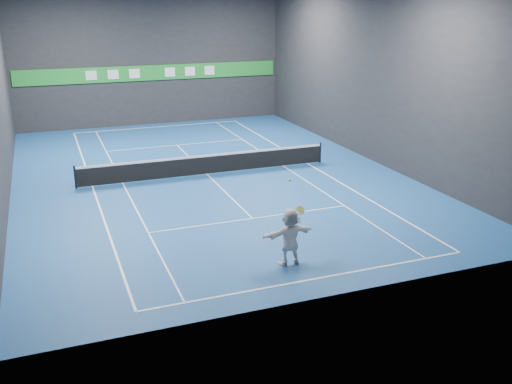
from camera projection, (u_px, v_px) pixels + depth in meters
name	position (u px, v px, depth m)	size (l,w,h in m)	color
ground	(207.00, 174.00, 28.09)	(26.00, 26.00, 0.00)	navy
wall_back	(151.00, 58.00, 38.16)	(18.00, 0.10, 9.00)	black
wall_front	(339.00, 145.00, 15.14)	(18.00, 0.10, 9.00)	black
wall_right	(371.00, 74.00, 29.68)	(0.10, 26.00, 9.00)	black
baseline_near	(315.00, 279.00, 17.56)	(10.98, 0.08, 0.01)	white
baseline_far	(158.00, 127.00, 38.62)	(10.98, 0.08, 0.01)	white
sideline_doubles_left	(92.00, 187.00, 26.24)	(0.08, 23.78, 0.01)	white
sideline_doubles_right	(308.00, 164.00, 29.94)	(0.08, 23.78, 0.01)	white
sideline_singles_left	(123.00, 183.00, 26.71)	(0.06, 23.78, 0.01)	white
sideline_singles_right	(284.00, 166.00, 29.47)	(0.06, 23.78, 0.01)	white
service_line_near	(253.00, 218.00, 22.42)	(8.23, 0.06, 0.01)	white
service_line_far	(177.00, 145.00, 33.76)	(8.23, 0.06, 0.01)	white
center_service_line	(207.00, 174.00, 28.09)	(0.06, 12.80, 0.01)	white
player	(290.00, 236.00, 18.29)	(1.77, 0.56, 1.91)	white
tennis_ball	(290.00, 180.00, 17.63)	(0.07, 0.07, 0.07)	#C0DF25
tennis_net	(207.00, 164.00, 27.92)	(12.50, 0.10, 1.07)	black
sponsor_banner	(152.00, 73.00, 38.43)	(17.64, 0.11, 1.00)	#1E8B2C
tennis_racket	(300.00, 213.00, 18.21)	(0.42, 0.39, 0.62)	#B61513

